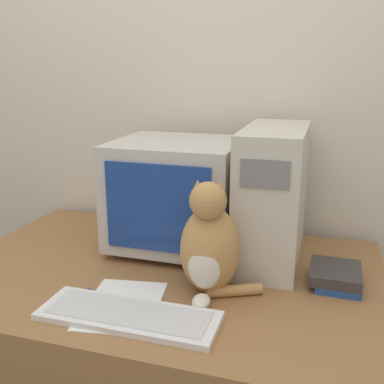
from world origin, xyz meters
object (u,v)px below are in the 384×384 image
at_px(keyboard, 128,315).
at_px(book_stack, 336,276).
at_px(crt_monitor, 177,194).
at_px(pen, 102,296).
at_px(cat, 210,246).
at_px(computer_tower, 273,195).

relative_size(keyboard, book_stack, 2.79).
relative_size(crt_monitor, pen, 3.68).
xyz_separation_m(crt_monitor, book_stack, (0.58, -0.15, -0.18)).
bearing_deg(book_stack, pen, -156.55).
distance_m(crt_monitor, cat, 0.37).
bearing_deg(pen, computer_tower, 44.97).
bearing_deg(book_stack, computer_tower, 146.56).
distance_m(cat, pen, 0.36).
height_order(crt_monitor, keyboard, crt_monitor).
bearing_deg(keyboard, book_stack, 34.46).
xyz_separation_m(keyboard, book_stack, (0.54, 0.37, 0.02)).
bearing_deg(computer_tower, keyboard, -121.09).
relative_size(keyboard, pen, 4.07).
distance_m(computer_tower, book_stack, 0.34).
distance_m(computer_tower, pen, 0.66).
bearing_deg(keyboard, cat, 51.58).
bearing_deg(keyboard, pen, 146.60).
xyz_separation_m(crt_monitor, cat, (0.21, -0.30, -0.06)).
height_order(keyboard, pen, keyboard).
bearing_deg(keyboard, crt_monitor, 93.76).
bearing_deg(computer_tower, crt_monitor, -179.33).
relative_size(cat, pen, 2.91).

